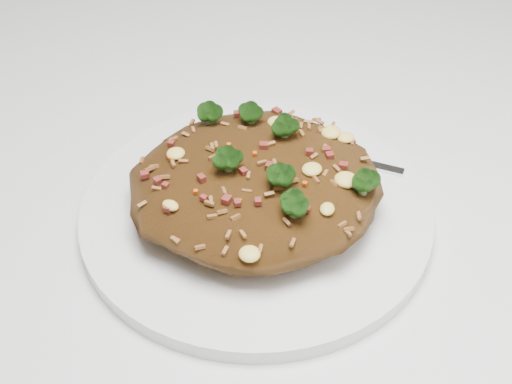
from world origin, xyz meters
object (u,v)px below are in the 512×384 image
plate (256,212)px  fried_rice (257,177)px  fork (322,153)px  dining_table (369,244)px

plate → fried_rice: size_ratio=1.43×
plate → fork: bearing=41.7°
plate → fried_rice: fried_rice is taller
fried_rice → fork: fried_rice is taller
fried_rice → fork: (0.06, 0.06, -0.03)m
dining_table → fork: bearing=163.4°
plate → fried_rice: 0.04m
dining_table → plate: 0.16m
fried_rice → fork: bearing=41.8°
plate → fried_rice: (0.00, 0.00, 0.04)m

